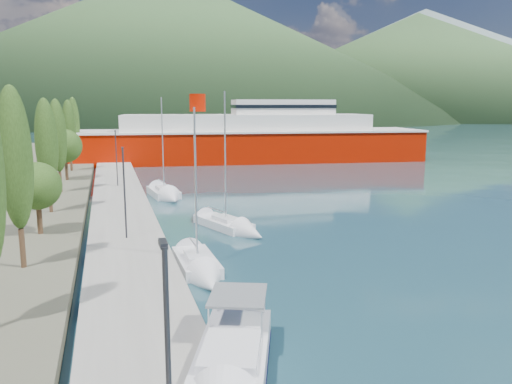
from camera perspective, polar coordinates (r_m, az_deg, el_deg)
name	(u,v)px	position (r m, az deg, el deg)	size (l,w,h in m)	color
ground	(144,141)	(139.97, -12.66, 5.75)	(1400.00, 1400.00, 0.00)	#1E404B
quay	(121,209)	(46.21, -15.15, -1.89)	(5.00, 88.00, 0.80)	gray
hills_far	(223,51)	(658.59, -3.74, 15.80)	(1480.00, 900.00, 180.00)	slate
hills_near	(244,54)	(408.34, -1.36, 15.47)	(1010.00, 520.00, 115.00)	#34542C
tree_row	(55,144)	(52.07, -21.96, 5.06)	(3.98, 63.96, 10.52)	#47301E
lamp_posts	(125,190)	(33.67, -14.79, 0.20)	(0.15, 47.36, 6.06)	#2D2D33
motor_cruiser	(228,384)	(17.61, -3.17, -21.06)	(5.26, 8.75, 3.11)	#0C0E34
sailboat_near	(202,272)	(28.65, -6.16, -9.07)	(2.27, 7.21, 10.30)	silver
sailboat_mid	(237,229)	(38.14, -2.16, -4.19)	(4.73, 8.18, 11.44)	silver
sailboat_far	(168,196)	(52.32, -10.06, -0.43)	(3.40, 7.97, 11.35)	silver
ferry	(248,140)	(86.62, -0.90, 5.99)	(61.75, 20.50, 12.04)	#A21100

